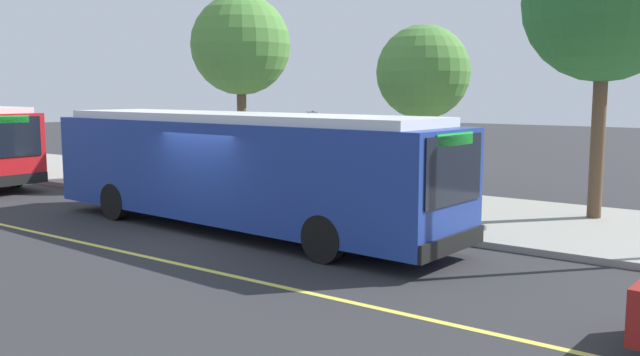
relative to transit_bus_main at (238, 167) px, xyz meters
The scene contains 11 objects.
ground_plane 1.91m from the transit_bus_main, 94.93° to the right, with size 120.00×120.00×0.00m, color #2B2B2D.
sidewalk_curb 5.23m from the transit_bus_main, 91.00° to the left, with size 44.00×6.40×0.15m, color gray.
lane_stripe_center 3.59m from the transit_bus_main, 91.55° to the right, with size 36.00×0.14×0.01m, color #E0D64C.
transit_bus_main is the anchor object (origin of this frame).
bus_shelter 5.17m from the transit_bus_main, 116.97° to the left, with size 2.90×1.60×2.48m.
waiting_bench 5.09m from the transit_bus_main, 114.38° to the left, with size 1.60×0.48×0.95m.
route_sign_post 2.89m from the transit_bus_main, 85.98° to the left, with size 0.44×0.08×2.80m.
pedestrian_commuter 4.00m from the transit_bus_main, 76.79° to the left, with size 0.24×0.40×1.69m.
street_tree_near_shelter 9.62m from the transit_bus_main, 132.28° to the left, with size 3.75×3.75×6.96m.
street_tree_upstreet 7.14m from the transit_bus_main, 75.00° to the left, with size 2.90×2.90×5.38m.
street_tree_downstreet 10.30m from the transit_bus_main, 42.08° to the left, with size 4.17×4.17×7.74m.
Camera 1 is at (11.63, -11.16, 3.47)m, focal length 37.60 mm.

